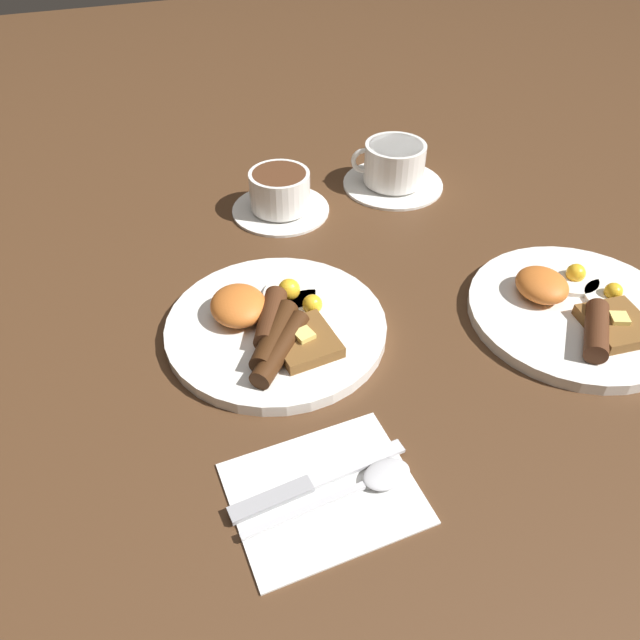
# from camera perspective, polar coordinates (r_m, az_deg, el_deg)

# --- Properties ---
(ground_plane) EXTENTS (3.00, 3.00, 0.00)m
(ground_plane) POSITION_cam_1_polar(r_m,az_deg,el_deg) (0.76, -4.00, -1.10)
(ground_plane) COLOR #4C301C
(breakfast_plate_near) EXTENTS (0.27, 0.27, 0.05)m
(breakfast_plate_near) POSITION_cam_1_polar(r_m,az_deg,el_deg) (0.75, -4.13, -0.43)
(breakfast_plate_near) COLOR white
(breakfast_plate_near) RESTS_ON ground_plane
(breakfast_plate_far) EXTENTS (0.26, 0.26, 0.05)m
(breakfast_plate_far) POSITION_cam_1_polar(r_m,az_deg,el_deg) (0.83, 22.37, 0.92)
(breakfast_plate_far) COLOR white
(breakfast_plate_far) RESTS_ON ground_plane
(teacup_near) EXTENTS (0.15, 0.15, 0.06)m
(teacup_near) POSITION_cam_1_polar(r_m,az_deg,el_deg) (0.97, -3.67, 11.39)
(teacup_near) COLOR white
(teacup_near) RESTS_ON ground_plane
(teacup_far) EXTENTS (0.16, 0.16, 0.07)m
(teacup_far) POSITION_cam_1_polar(r_m,az_deg,el_deg) (1.04, 6.75, 13.65)
(teacup_far) COLOR white
(teacup_far) RESTS_ON ground_plane
(napkin) EXTENTS (0.15, 0.18, 0.01)m
(napkin) POSITION_cam_1_polar(r_m,az_deg,el_deg) (0.61, 0.36, -15.48)
(napkin) COLOR white
(napkin) RESTS_ON ground_plane
(knife) EXTENTS (0.04, 0.18, 0.01)m
(knife) POSITION_cam_1_polar(r_m,az_deg,el_deg) (0.61, -0.97, -14.72)
(knife) COLOR silver
(knife) RESTS_ON napkin
(spoon) EXTENTS (0.04, 0.17, 0.01)m
(spoon) POSITION_cam_1_polar(r_m,az_deg,el_deg) (0.61, 4.57, -14.52)
(spoon) COLOR silver
(spoon) RESTS_ON napkin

